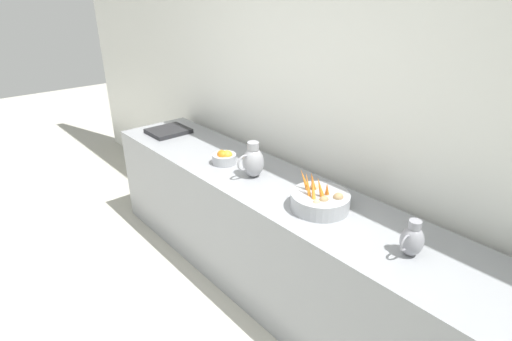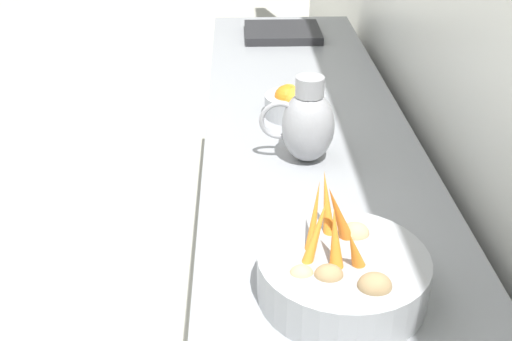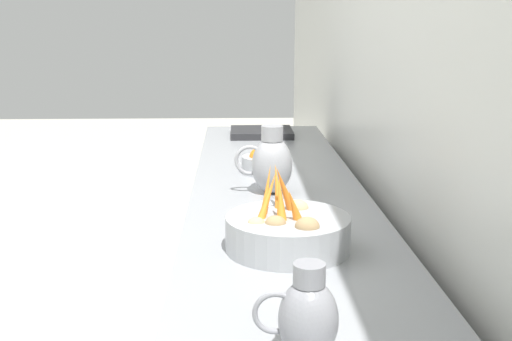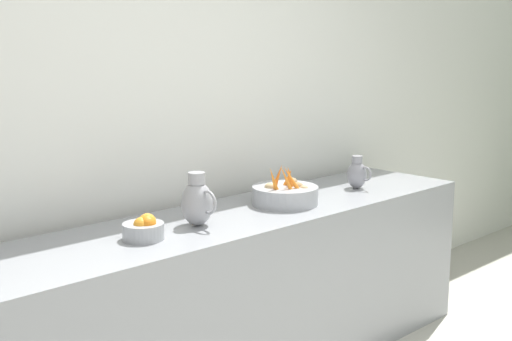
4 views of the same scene
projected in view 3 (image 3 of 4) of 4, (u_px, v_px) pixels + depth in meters
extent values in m
cube|color=silver|center=(470.00, 20.00, 1.63)|extent=(0.10, 8.52, 3.00)
cube|color=gray|center=(281.00, 316.00, 2.35)|extent=(0.66, 3.30, 0.87)
cylinder|color=#9EA0A5|center=(288.00, 233.00, 1.78)|extent=(0.35, 0.35, 0.10)
torus|color=#9EA0A5|center=(288.00, 247.00, 1.79)|extent=(0.20, 0.20, 0.01)
cone|color=orange|center=(294.00, 208.00, 1.73)|extent=(0.07, 0.06, 0.12)
cone|color=orange|center=(268.00, 199.00, 1.77)|extent=(0.09, 0.10, 0.15)
cone|color=orange|center=(278.00, 190.00, 1.86)|extent=(0.05, 0.10, 0.16)
cone|color=orange|center=(267.00, 194.00, 1.80)|extent=(0.06, 0.10, 0.16)
cone|color=orange|center=(286.00, 193.00, 1.82)|extent=(0.09, 0.05, 0.17)
cone|color=orange|center=(281.00, 203.00, 1.74)|extent=(0.05, 0.08, 0.15)
ellipsoid|color=tan|center=(298.00, 208.00, 1.85)|extent=(0.06, 0.05, 0.05)
ellipsoid|color=tan|center=(256.00, 224.00, 1.72)|extent=(0.05, 0.04, 0.04)
ellipsoid|color=#9E7F56|center=(276.00, 224.00, 1.71)|extent=(0.06, 0.05, 0.05)
ellipsoid|color=#9E7F56|center=(307.00, 227.00, 1.67)|extent=(0.07, 0.06, 0.05)
cylinder|color=#9EA0A5|center=(263.00, 165.00, 2.67)|extent=(0.18, 0.18, 0.07)
sphere|color=orange|center=(261.00, 156.00, 2.68)|extent=(0.07, 0.07, 0.07)
sphere|color=orange|center=(266.00, 158.00, 2.63)|extent=(0.08, 0.08, 0.08)
sphere|color=orange|center=(259.00, 157.00, 2.65)|extent=(0.08, 0.08, 0.08)
ellipsoid|color=#939399|center=(272.00, 165.00, 2.35)|extent=(0.15, 0.15, 0.21)
cylinder|color=#939399|center=(272.00, 133.00, 2.32)|extent=(0.08, 0.08, 0.06)
torus|color=#939399|center=(250.00, 160.00, 2.34)|extent=(0.11, 0.01, 0.11)
ellipsoid|color=gray|center=(308.00, 320.00, 1.20)|extent=(0.11, 0.11, 0.16)
cylinder|color=gray|center=(309.00, 274.00, 1.17)|extent=(0.06, 0.06, 0.04)
torus|color=gray|center=(275.00, 313.00, 1.19)|extent=(0.09, 0.01, 0.09)
cube|color=#232326|center=(262.00, 133.00, 3.53)|extent=(0.34, 0.30, 0.04)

